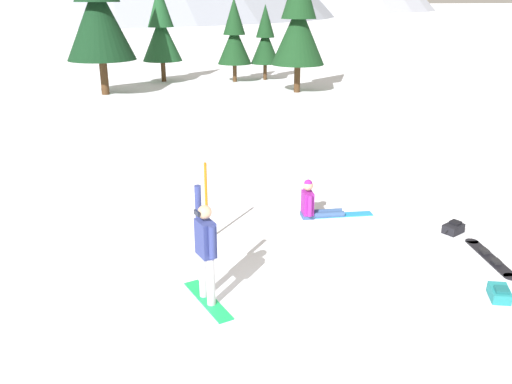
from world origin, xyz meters
The scene contains 12 objects.
ground_plane centered at (0.00, 0.00, 0.00)m, with size 800.00×800.00×0.00m, color white.
snowboarder_foreground centered at (-1.97, 0.64, 1.00)m, with size 0.74×1.53×2.09m.
snowboarder_midground centered at (1.03, 4.00, 0.34)m, with size 1.80×0.63×0.97m.
loose_snowboard_far_spare centered at (3.93, 1.14, 0.02)m, with size 0.47×1.89×0.09m.
backpack_black centered at (3.86, 2.46, 0.12)m, with size 0.55×0.49×0.27m.
backpack_teal centered at (3.11, -0.34, 0.14)m, with size 0.45×0.56×0.29m.
trail_marker_pole centered at (-1.68, 3.16, 0.90)m, with size 0.06×0.06×1.79m, color orange.
pine_tree_broad centered at (2.70, 26.37, 2.76)m, with size 2.11×2.11×5.05m.
pine_tree_tall centered at (4.75, 26.86, 2.54)m, with size 1.83×1.83×4.66m.
pine_tree_leaning centered at (-5.05, 23.14, 4.61)m, with size 3.65×3.65×8.46m.
pine_tree_young centered at (-1.71, 27.36, 3.18)m, with size 2.45×2.45×5.82m.
pine_tree_slender centered at (5.49, 21.78, 3.79)m, with size 2.94×2.94×6.95m.
Camera 1 is at (-2.76, -7.69, 5.08)m, focal length 37.84 mm.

